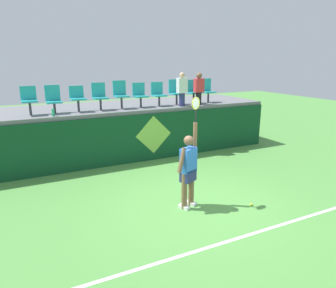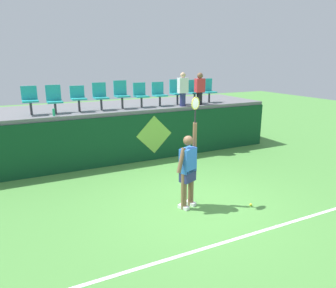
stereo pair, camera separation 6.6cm
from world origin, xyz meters
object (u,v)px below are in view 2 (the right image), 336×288
object	(u,v)px
water_bottle	(54,112)
spectator_0	(183,89)
stadium_chair_0	(30,99)
stadium_chair_1	(54,98)
spectator_1	(200,88)
stadium_chair_5	(141,94)
stadium_chair_7	(176,91)
stadium_chair_8	(194,90)
stadium_chair_9	(208,89)
tennis_player	(188,168)
stadium_chair_4	(121,93)
tennis_ball	(251,205)
stadium_chair_6	(159,93)
stadium_chair_2	(78,97)
stadium_chair_3	(100,95)

from	to	relation	value
water_bottle	spectator_0	xyz separation A→B (m)	(4.28, 0.09, 0.49)
stadium_chair_0	spectator_0	bearing A→B (deg)	-5.43
stadium_chair_1	spectator_1	bearing A→B (deg)	-4.95
stadium_chair_0	stadium_chair_5	bearing A→B (deg)	0.06
spectator_1	stadium_chair_7	bearing A→B (deg)	149.36
stadium_chair_7	water_bottle	bearing A→B (deg)	-172.64
stadium_chair_8	stadium_chair_5	bearing A→B (deg)	-179.99
stadium_chair_1	spectator_0	distance (m)	4.20
stadium_chair_1	spectator_1	size ratio (longest dim) A/B	0.74
stadium_chair_9	spectator_0	bearing A→B (deg)	-160.91
tennis_player	stadium_chair_9	distance (m)	5.60
stadium_chair_4	spectator_1	distance (m)	2.80
stadium_chair_4	stadium_chair_9	xyz separation A→B (m)	(3.41, -0.00, -0.02)
tennis_ball	stadium_chair_8	bearing A→B (deg)	74.61
stadium_chair_8	water_bottle	bearing A→B (deg)	-173.72
stadium_chair_8	spectator_0	distance (m)	0.86
tennis_player	stadium_chair_7	world-z (taller)	stadium_chair_7
spectator_1	stadium_chair_0	bearing A→B (deg)	175.74
tennis_player	stadium_chair_4	world-z (taller)	stadium_chair_4
stadium_chair_7	stadium_chair_0	bearing A→B (deg)	-179.92
tennis_player	stadium_chair_5	bearing A→B (deg)	82.01
stadium_chair_0	stadium_chair_6	size ratio (longest dim) A/B	1.02
water_bottle	spectator_0	distance (m)	4.31
tennis_player	spectator_1	xyz separation A→B (m)	(2.70, 3.91, 1.34)
stadium_chair_8	stadium_chair_9	world-z (taller)	stadium_chair_9
stadium_chair_0	stadium_chair_2	world-z (taller)	stadium_chair_0
stadium_chair_9	stadium_chair_4	bearing A→B (deg)	179.99
stadium_chair_0	spectator_0	distance (m)	4.87
stadium_chair_1	stadium_chair_8	size ratio (longest dim) A/B	0.98
stadium_chair_1	spectator_0	world-z (taller)	spectator_0
stadium_chair_4	stadium_chair_8	world-z (taller)	stadium_chair_4
stadium_chair_2	stadium_chair_3	size ratio (longest dim) A/B	0.91
stadium_chair_2	stadium_chair_9	size ratio (longest dim) A/B	0.90
tennis_ball	spectator_0	size ratio (longest dim) A/B	0.06
water_bottle	stadium_chair_0	bearing A→B (deg)	135.92
spectator_0	stadium_chair_2	bearing A→B (deg)	172.48
tennis_player	stadium_chair_5	xyz separation A→B (m)	(0.61, 4.33, 1.19)
stadium_chair_6	spectator_1	size ratio (longest dim) A/B	0.72
stadium_chair_3	stadium_chair_4	bearing A→B (deg)	0.16
water_bottle	tennis_ball	bearing A→B (deg)	-50.52
tennis_player	stadium_chair_1	bearing A→B (deg)	116.76
stadium_chair_3	stadium_chair_6	xyz separation A→B (m)	(2.07, -0.00, -0.03)
stadium_chair_9	stadium_chair_5	bearing A→B (deg)	-179.92
stadium_chair_5	stadium_chair_8	world-z (taller)	stadium_chair_8
water_bottle	stadium_chair_2	bearing A→B (deg)	33.42
spectator_1	stadium_chair_4	bearing A→B (deg)	171.34
stadium_chair_7	stadium_chair_9	xyz separation A→B (m)	(1.35, 0.00, -0.01)
stadium_chair_6	stadium_chair_8	distance (m)	1.40
stadium_chair_2	spectator_1	size ratio (longest dim) A/B	0.70
tennis_player	stadium_chair_7	xyz separation A→B (m)	(1.99, 4.33, 1.23)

